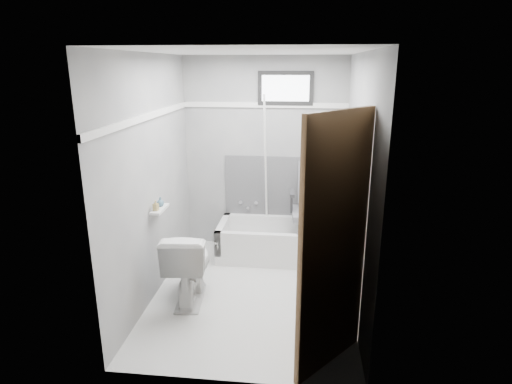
# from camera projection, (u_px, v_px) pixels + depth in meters

# --- Properties ---
(floor) EXTENTS (2.60, 2.60, 0.00)m
(floor) POSITION_uv_depth(u_px,v_px,m) (252.00, 293.00, 4.46)
(floor) COLOR white
(floor) RESTS_ON ground
(ceiling) EXTENTS (2.60, 2.60, 0.00)m
(ceiling) POSITION_uv_depth(u_px,v_px,m) (252.00, 51.00, 3.77)
(ceiling) COLOR silver
(ceiling) RESTS_ON floor
(wall_back) EXTENTS (2.00, 0.02, 2.40)m
(wall_back) POSITION_uv_depth(u_px,v_px,m) (264.00, 155.00, 5.35)
(wall_back) COLOR slate
(wall_back) RESTS_ON floor
(wall_front) EXTENTS (2.00, 0.02, 2.40)m
(wall_front) POSITION_uv_depth(u_px,v_px,m) (229.00, 233.00, 2.88)
(wall_front) COLOR slate
(wall_front) RESTS_ON floor
(wall_left) EXTENTS (0.02, 2.60, 2.40)m
(wall_left) POSITION_uv_depth(u_px,v_px,m) (152.00, 179.00, 4.22)
(wall_left) COLOR slate
(wall_left) RESTS_ON floor
(wall_right) EXTENTS (0.02, 2.60, 2.40)m
(wall_right) POSITION_uv_depth(u_px,v_px,m) (358.00, 186.00, 4.01)
(wall_right) COLOR slate
(wall_right) RESTS_ON floor
(bathtub) EXTENTS (1.50, 0.70, 0.42)m
(bathtub) POSITION_uv_depth(u_px,v_px,m) (280.00, 241.00, 5.26)
(bathtub) COLOR silver
(bathtub) RESTS_ON floor
(office_chair) EXTENTS (0.64, 0.64, 1.03)m
(office_chair) POSITION_uv_depth(u_px,v_px,m) (313.00, 208.00, 5.14)
(office_chair) COLOR slate
(office_chair) RESTS_ON bathtub
(toilet) EXTENTS (0.50, 0.80, 0.75)m
(toilet) POSITION_uv_depth(u_px,v_px,m) (189.00, 265.00, 4.26)
(toilet) COLOR white
(toilet) RESTS_ON floor
(door) EXTENTS (0.78, 0.78, 2.00)m
(door) POSITION_uv_depth(u_px,v_px,m) (375.00, 266.00, 2.85)
(door) COLOR brown
(door) RESTS_ON floor
(window) EXTENTS (0.66, 0.04, 0.40)m
(window) POSITION_uv_depth(u_px,v_px,m) (286.00, 88.00, 5.08)
(window) COLOR black
(window) RESTS_ON wall_back
(backerboard) EXTENTS (1.50, 0.02, 0.78)m
(backerboard) POSITION_uv_depth(u_px,v_px,m) (284.00, 187.00, 5.43)
(backerboard) COLOR #4C4C4F
(backerboard) RESTS_ON wall_back
(trim_back) EXTENTS (2.00, 0.02, 0.06)m
(trim_back) POSITION_uv_depth(u_px,v_px,m) (265.00, 105.00, 5.16)
(trim_back) COLOR white
(trim_back) RESTS_ON wall_back
(trim_left) EXTENTS (0.02, 2.60, 0.06)m
(trim_left) POSITION_uv_depth(u_px,v_px,m) (148.00, 116.00, 4.04)
(trim_left) COLOR white
(trim_left) RESTS_ON wall_left
(pole) EXTENTS (0.02, 0.57, 1.88)m
(pole) POSITION_uv_depth(u_px,v_px,m) (266.00, 171.00, 5.16)
(pole) COLOR white
(pole) RESTS_ON bathtub
(shelf) EXTENTS (0.10, 0.32, 0.02)m
(shelf) POSITION_uv_depth(u_px,v_px,m) (160.00, 209.00, 4.28)
(shelf) COLOR silver
(shelf) RESTS_ON wall_left
(soap_bottle_a) EXTENTS (0.06, 0.06, 0.10)m
(soap_bottle_a) POSITION_uv_depth(u_px,v_px,m) (156.00, 205.00, 4.19)
(soap_bottle_a) COLOR tan
(soap_bottle_a) RESTS_ON shelf
(soap_bottle_b) EXTENTS (0.10, 0.10, 0.09)m
(soap_bottle_b) POSITION_uv_depth(u_px,v_px,m) (160.00, 202.00, 4.32)
(soap_bottle_b) COLOR #466C81
(soap_bottle_b) RESTS_ON shelf
(faucet) EXTENTS (0.26, 0.10, 0.16)m
(faucet) POSITION_uv_depth(u_px,v_px,m) (248.00, 205.00, 5.53)
(faucet) COLOR silver
(faucet) RESTS_ON wall_back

